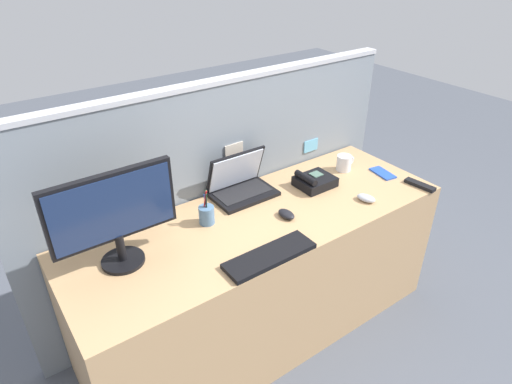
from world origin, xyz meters
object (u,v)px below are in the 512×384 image
desk_phone (314,181)px  computer_mouse_left_hand (286,214)px  keyboard_main (270,256)px  tv_remote (420,185)px  cell_phone_blue_case (383,173)px  laptop (240,183)px  pen_cup (207,214)px  desktop_monitor (113,213)px  computer_mouse_right_hand (366,198)px  coffee_mug (344,163)px

desk_phone → computer_mouse_left_hand: 0.35m
keyboard_main → computer_mouse_left_hand: size_ratio=4.19×
tv_remote → cell_phone_blue_case: bearing=95.5°
keyboard_main → desk_phone: bearing=31.5°
tv_remote → laptop: bearing=141.2°
pen_cup → cell_phone_blue_case: size_ratio=1.14×
laptop → computer_mouse_left_hand: size_ratio=3.28×
desktop_monitor → laptop: desktop_monitor is taller
computer_mouse_left_hand → cell_phone_blue_case: (0.73, 0.02, -0.01)m
desk_phone → computer_mouse_left_hand: bearing=-154.6°
desktop_monitor → keyboard_main: 0.67m
desk_phone → computer_mouse_right_hand: (0.12, -0.27, -0.01)m
keyboard_main → computer_mouse_right_hand: size_ratio=4.19×
laptop → keyboard_main: laptop is taller
desktop_monitor → pen_cup: (0.44, 0.04, -0.20)m
desktop_monitor → coffee_mug: size_ratio=4.22×
laptop → keyboard_main: size_ratio=0.78×
keyboard_main → coffee_mug: coffee_mug is taller
desktop_monitor → pen_cup: desktop_monitor is taller
cell_phone_blue_case → laptop: bearing=168.5°
cell_phone_blue_case → desktop_monitor: bearing=-175.7°
desktop_monitor → cell_phone_blue_case: desktop_monitor is taller
laptop → tv_remote: bearing=-31.3°
computer_mouse_left_hand → cell_phone_blue_case: computer_mouse_left_hand is taller
coffee_mug → tv_remote: bearing=-62.8°
computer_mouse_right_hand → coffee_mug: 0.35m
desk_phone → computer_mouse_right_hand: 0.30m
laptop → computer_mouse_left_hand: 0.33m
desktop_monitor → keyboard_main: (0.52, -0.35, -0.23)m
pen_cup → computer_mouse_right_hand: bearing=-21.6°
laptop → computer_mouse_left_hand: laptop is taller
computer_mouse_right_hand → cell_phone_blue_case: (0.30, 0.15, -0.01)m
tv_remote → coffee_mug: 0.43m
computer_mouse_left_hand → coffee_mug: coffee_mug is taller
computer_mouse_right_hand → keyboard_main: bearing=171.6°
laptop → cell_phone_blue_case: 0.85m
keyboard_main → pen_cup: pen_cup is taller
computer_mouse_left_hand → cell_phone_blue_case: 0.73m
laptop → coffee_mug: laptop is taller
laptop → coffee_mug: bearing=-11.2°
desktop_monitor → computer_mouse_left_hand: (0.78, -0.14, -0.23)m
keyboard_main → cell_phone_blue_case: (0.99, 0.23, -0.01)m
tv_remote → coffee_mug: size_ratio=1.38×
laptop → pen_cup: 0.32m
computer_mouse_left_hand → pen_cup: 0.39m
desk_phone → tv_remote: 0.58m
computer_mouse_right_hand → coffee_mug: (0.15, 0.31, 0.03)m
tv_remote → coffee_mug: coffee_mug is taller
keyboard_main → pen_cup: 0.40m
desktop_monitor → desk_phone: size_ratio=2.61×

